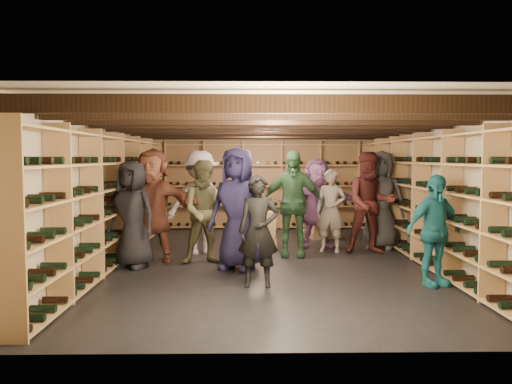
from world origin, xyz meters
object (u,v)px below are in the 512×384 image
object	(u,v)px
person_0	(132,214)
person_12	(381,200)
person_10	(292,204)
person_11	(317,203)
person_4	(434,230)
person_1	(258,231)
person_7	(331,211)
person_2	(206,212)
crate_stack_left	(262,229)
crate_stack_right	(321,223)
person_9	(200,203)
person_6	(238,209)
person_8	(370,203)
crate_loose	(310,234)
person_5	(152,205)

from	to	relation	value
person_0	person_12	distance (m)	4.63
person_10	person_11	xyz separation A→B (m)	(0.57, 0.94, -0.07)
person_4	person_1	bearing A→B (deg)	157.61
person_7	person_11	size ratio (longest dim) A/B	0.88
person_2	crate_stack_left	bearing A→B (deg)	50.09
crate_stack_right	person_7	world-z (taller)	person_7
person_0	person_1	bearing A→B (deg)	-7.32
crate_stack_left	person_9	world-z (taller)	person_9
person_0	person_7	bearing A→B (deg)	44.75
person_6	person_9	size ratio (longest dim) A/B	1.02
person_0	person_10	distance (m)	2.74
person_11	person_12	bearing A→B (deg)	-19.61
person_2	person_4	xyz separation A→B (m)	(3.20, -1.48, -0.09)
person_4	person_8	bearing A→B (deg)	75.12
crate_loose	person_11	bearing A→B (deg)	-90.72
person_2	person_9	size ratio (longest dim) A/B	0.91
person_7	crate_stack_left	bearing A→B (deg)	178.92
person_4	person_8	size ratio (longest dim) A/B	0.82
person_1	person_7	world-z (taller)	person_7
person_0	person_9	distance (m)	1.47
person_0	person_11	xyz separation A→B (m)	(3.17, 1.78, 0.02)
person_2	person_0	bearing A→B (deg)	-174.69
person_8	person_11	bearing A→B (deg)	145.07
person_11	person_1	bearing A→B (deg)	-121.04
crate_stack_left	person_7	xyz separation A→B (m)	(1.26, -0.53, 0.43)
crate_loose	crate_stack_left	bearing A→B (deg)	-135.70
person_5	person_7	size ratio (longest dim) A/B	1.24
crate_loose	person_6	world-z (taller)	person_6
person_1	person_6	distance (m)	1.12
crate_stack_right	person_1	bearing A→B (deg)	-109.95
person_10	person_12	world-z (taller)	person_12
person_9	person_1	bearing A→B (deg)	-77.06
person_4	person_8	xyz separation A→B (m)	(-0.30, 2.32, 0.16)
person_5	person_7	xyz separation A→B (m)	(3.14, 0.76, -0.18)
person_12	person_0	bearing A→B (deg)	-138.17
crate_stack_right	person_11	size ratio (longest dim) A/B	0.39
crate_loose	person_7	world-z (taller)	person_7
person_7	crate_stack_right	bearing A→B (deg)	110.12
crate_stack_right	person_6	distance (m)	3.43
crate_stack_left	person_5	xyz separation A→B (m)	(-1.88, -1.29, 0.61)
person_11	person_12	size ratio (longest dim) A/B	0.93
crate_loose	person_2	bearing A→B (deg)	-128.27
person_10	person_7	bearing A→B (deg)	35.68
crate_loose	person_4	distance (m)	4.28
crate_loose	person_0	world-z (taller)	person_0
person_1	person_4	xyz separation A→B (m)	(2.38, -0.01, 0.00)
crate_stack_right	person_8	world-z (taller)	person_8
person_4	crate_stack_left	bearing A→B (deg)	104.61
person_1	person_2	size ratio (longest dim) A/B	0.89
person_1	person_0	bearing A→B (deg)	150.76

